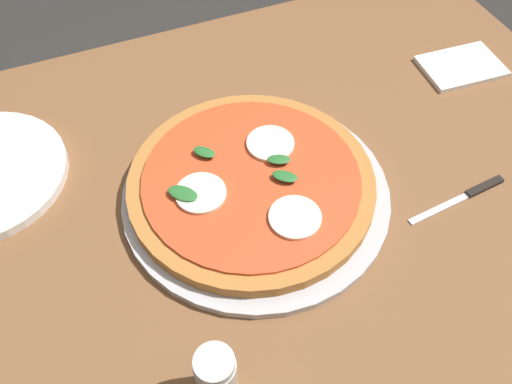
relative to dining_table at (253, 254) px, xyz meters
The scene contains 6 objects.
dining_table is the anchor object (origin of this frame).
serving_tray 0.13m from the dining_table, 129.28° to the right, with size 0.36×0.36×0.01m, color #B2B2B7.
pizza 0.15m from the dining_table, 108.43° to the right, with size 0.33×0.33×0.03m.
napkin 0.47m from the dining_table, 163.07° to the right, with size 0.13×0.09×0.01m, color white.
knife 0.32m from the dining_table, 160.93° to the left, with size 0.16×0.02×0.01m.
pepper_shaker 0.30m from the dining_table, 59.45° to the left, with size 0.04×0.04×0.09m.
Camera 1 is at (0.16, 0.40, 1.35)m, focal length 37.98 mm.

